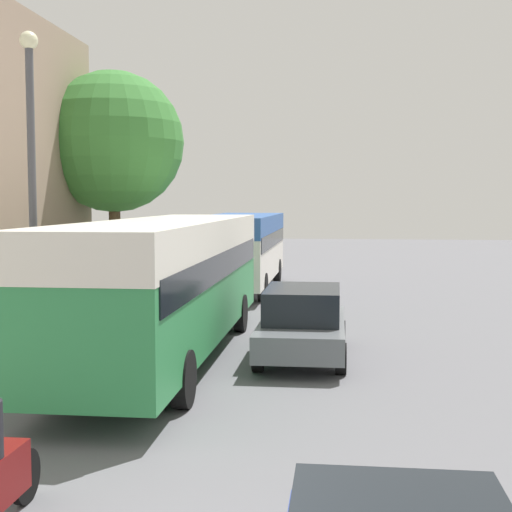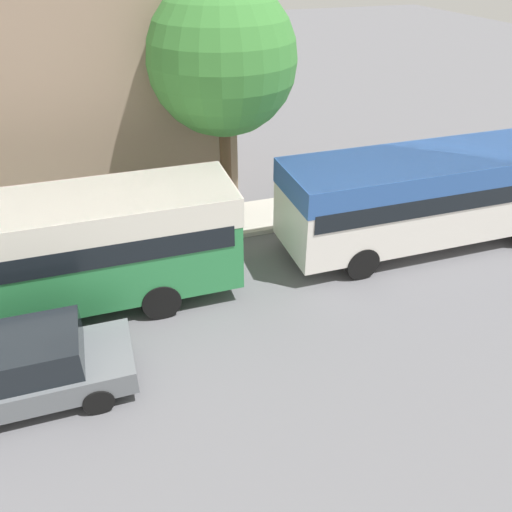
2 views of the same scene
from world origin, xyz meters
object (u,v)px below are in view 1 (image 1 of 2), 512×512
object	(u,v)px
bus_lead	(167,270)
bus_following	(240,241)
car_crossing	(303,322)
pedestrian_near_curb	(198,255)

from	to	relation	value
bus_lead	bus_following	bearing A→B (deg)	90.30
bus_following	car_crossing	size ratio (longest dim) A/B	2.17
car_crossing	pedestrian_near_curb	distance (m)	16.41
car_crossing	pedestrian_near_curb	size ratio (longest dim) A/B	2.40
bus_lead	car_crossing	size ratio (longest dim) A/B	2.64
bus_lead	bus_following	world-z (taller)	bus_lead
car_crossing	bus_lead	bearing A→B (deg)	-170.58
bus_following	car_crossing	bearing A→B (deg)	-75.54
bus_following	car_crossing	distance (m)	12.14
bus_lead	car_crossing	xyz separation A→B (m)	(2.96, 0.49, -1.20)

